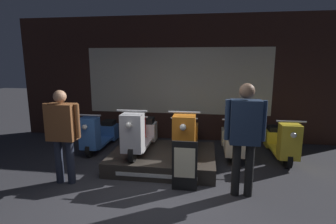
{
  "coord_description": "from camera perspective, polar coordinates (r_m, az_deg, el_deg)",
  "views": [
    {
      "loc": [
        0.77,
        -3.45,
        2.05
      ],
      "look_at": [
        -0.02,
        1.86,
        1.01
      ],
      "focal_mm": 28.0,
      "sensor_mm": 36.0,
      "label": 1
    }
  ],
  "objects": [
    {
      "name": "person_left_browsing",
      "position": [
        4.69,
        -22.02,
        -3.42
      ],
      "size": [
        0.63,
        0.26,
        1.6
      ],
      "color": "#232838",
      "rests_on": "ground_plane"
    },
    {
      "name": "scooter_backrow_4",
      "position": [
        6.12,
        23.44,
        -5.92
      ],
      "size": [
        0.54,
        1.59,
        0.94
      ],
      "color": "black",
      "rests_on": "ground_plane"
    },
    {
      "name": "scooter_backrow_0",
      "position": [
        6.41,
        -14.67,
        -4.62
      ],
      "size": [
        0.54,
        1.59,
        0.94
      ],
      "color": "black",
      "rests_on": "ground_plane"
    },
    {
      "name": "price_sign_board",
      "position": [
        4.26,
        3.63,
        -11.64
      ],
      "size": [
        0.41,
        0.04,
        0.82
      ],
      "color": "black",
      "rests_on": "ground_plane"
    },
    {
      "name": "person_right_browsing",
      "position": [
        4.07,
        16.37,
        -3.92
      ],
      "size": [
        0.6,
        0.25,
        1.74
      ],
      "color": "black",
      "rests_on": "ground_plane"
    },
    {
      "name": "scooter_backrow_1",
      "position": [
        6.09,
        -5.75,
        -5.14
      ],
      "size": [
        0.54,
        1.59,
        0.94
      ],
      "color": "black",
      "rests_on": "ground_plane"
    },
    {
      "name": "display_platform",
      "position": [
        5.33,
        -1.03,
        -10.07
      ],
      "size": [
        2.04,
        1.6,
        0.28
      ],
      "color": "#2D2823",
      "rests_on": "ground_plane"
    },
    {
      "name": "shop_wall_back",
      "position": [
        6.87,
        2.06,
        7.16
      ],
      "size": [
        8.64,
        0.09,
        3.2
      ],
      "color": "#331E19",
      "rests_on": "ground_plane"
    },
    {
      "name": "scooter_backrow_2",
      "position": [
        5.93,
        3.91,
        -5.56
      ],
      "size": [
        0.54,
        1.59,
        0.94
      ],
      "color": "black",
      "rests_on": "ground_plane"
    },
    {
      "name": "scooter_display_right",
      "position": [
        5.07,
        3.99,
        -5.15
      ],
      "size": [
        0.54,
        1.59,
        0.94
      ],
      "color": "black",
      "rests_on": "display_platform"
    },
    {
      "name": "ground_plane",
      "position": [
        4.09,
        -3.74,
        -19.16
      ],
      "size": [
        30.0,
        30.0,
        0.0
      ],
      "primitive_type": "plane",
      "color": "#2D2D33"
    },
    {
      "name": "scooter_backrow_3",
      "position": [
        5.94,
        13.83,
        -5.83
      ],
      "size": [
        0.54,
        1.59,
        0.94
      ],
      "color": "black",
      "rests_on": "ground_plane"
    },
    {
      "name": "scooter_display_left",
      "position": [
        5.22,
        -6.12,
        -4.72
      ],
      "size": [
        0.54,
        1.59,
        0.94
      ],
      "color": "black",
      "rests_on": "display_platform"
    }
  ]
}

